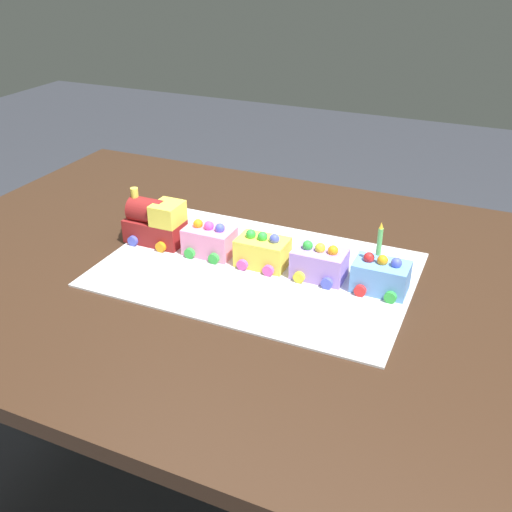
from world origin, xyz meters
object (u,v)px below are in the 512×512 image
at_px(cake_locomotive, 155,222).
at_px(cake_car_flatbed_lemon, 262,251).
at_px(dining_table, 236,310).
at_px(birthday_candle, 380,239).
at_px(cake_car_gondola_sky_blue, 381,276).
at_px(cake_car_caboose_bubblegum, 210,240).
at_px(cake_car_hopper_lavender, 319,263).

height_order(cake_locomotive, cake_car_flatbed_lemon, cake_locomotive).
bearing_deg(dining_table, birthday_candle, 4.00).
bearing_deg(cake_car_gondola_sky_blue, cake_car_flatbed_lemon, 180.00).
relative_size(cake_locomotive, cake_car_gondola_sky_blue, 1.40).
xyz_separation_m(dining_table, cake_locomotive, (-0.20, 0.02, 0.16)).
height_order(cake_car_caboose_bubblegum, cake_car_hopper_lavender, same).
bearing_deg(birthday_candle, dining_table, -176.00).
distance_m(cake_car_caboose_bubblegum, cake_car_hopper_lavender, 0.24).
height_order(cake_car_hopper_lavender, cake_car_gondola_sky_blue, same).
bearing_deg(cake_car_gondola_sky_blue, cake_locomotive, -180.00).
distance_m(dining_table, cake_locomotive, 0.25).
xyz_separation_m(cake_locomotive, cake_car_hopper_lavender, (0.36, 0.00, -0.02)).
height_order(cake_locomotive, birthday_candle, birthday_candle).
xyz_separation_m(cake_locomotive, cake_car_gondola_sky_blue, (0.48, 0.00, -0.02)).
bearing_deg(birthday_candle, cake_car_caboose_bubblegum, 180.00).
distance_m(cake_car_caboose_bubblegum, birthday_candle, 0.35).
bearing_deg(cake_car_hopper_lavender, dining_table, -173.46).
height_order(cake_locomotive, cake_car_hopper_lavender, cake_locomotive).
bearing_deg(cake_car_gondola_sky_blue, cake_car_hopper_lavender, 180.00).
bearing_deg(birthday_candle, cake_locomotive, -180.00).
distance_m(cake_car_caboose_bubblegum, cake_car_flatbed_lemon, 0.12).
distance_m(cake_locomotive, cake_car_gondola_sky_blue, 0.48).
distance_m(dining_table, cake_car_gondola_sky_blue, 0.32).
bearing_deg(cake_locomotive, cake_car_gondola_sky_blue, 0.00).
xyz_separation_m(cake_locomotive, birthday_candle, (0.47, 0.00, 0.06)).
xyz_separation_m(dining_table, cake_car_caboose_bubblegum, (-0.07, 0.02, 0.14)).
bearing_deg(cake_car_flatbed_lemon, cake_locomotive, -180.00).
bearing_deg(dining_table, cake_car_caboose_bubblegum, 163.56).
height_order(dining_table, cake_car_hopper_lavender, cake_car_hopper_lavender).
bearing_deg(cake_car_caboose_bubblegum, cake_car_flatbed_lemon, 0.00).
bearing_deg(cake_car_hopper_lavender, cake_car_caboose_bubblegum, 180.00).
xyz_separation_m(cake_car_flatbed_lemon, birthday_candle, (0.23, -0.00, 0.07)).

